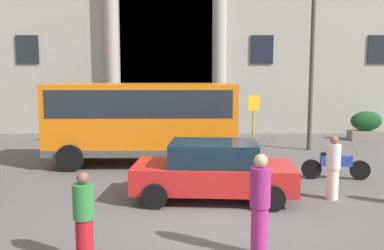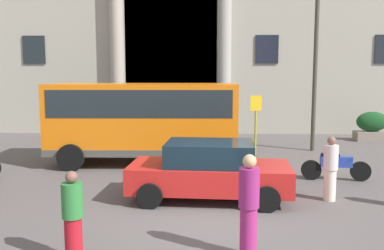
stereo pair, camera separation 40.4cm
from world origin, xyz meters
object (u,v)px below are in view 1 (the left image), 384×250
Objects in this scene: motorcycle_near_kerb at (334,165)px; hedge_planter_far_west at (366,126)px; bus_stop_sign at (253,118)px; pedestrian_man_crossing at (84,218)px; white_taxi_kerbside at (213,170)px; orange_minibus at (143,116)px; lamppost_plaza_centre at (312,45)px; pedestrian_child_trailing at (260,205)px; hedge_planter_west at (198,126)px; hedge_planter_entrance_left at (75,126)px; pedestrian_woman_with_bag at (333,168)px.

hedge_planter_far_west is at bearing 66.91° from motorcycle_near_kerb.
bus_stop_sign is 10.53m from pedestrian_man_crossing.
motorcycle_near_kerb is (3.80, 2.00, -0.29)m from white_taxi_kerbside.
lamppost_plaza_centre is at bearing 20.52° from orange_minibus.
pedestrian_child_trailing is at bearing -97.72° from bus_stop_sign.
lamppost_plaza_centre is (2.52, 0.95, 2.92)m from bus_stop_sign.
bus_stop_sign is 1.29× the size of pedestrian_child_trailing.
motorcycle_near_kerb is (6.10, -2.28, -1.25)m from orange_minibus.
hedge_planter_west is 12.89m from pedestrian_man_crossing.
white_taxi_kerbside is (-7.96, -9.62, 0.07)m from hedge_planter_far_west.
hedge_planter_entrance_left is at bearing 127.49° from white_taxi_kerbside.
pedestrian_child_trailing reaches higher than pedestrian_woman_with_bag.
orange_minibus is 3.59× the size of pedestrian_child_trailing.
orange_minibus is at bearing -158.40° from lamppost_plaza_centre.
hedge_planter_far_west is 0.87× the size of pedestrian_child_trailing.
orange_minibus is 7.94m from pedestrian_man_crossing.
lamppost_plaza_centre is (-3.54, -2.68, 3.71)m from hedge_planter_far_west.
hedge_planter_far_west is at bearing 30.92° from bus_stop_sign.
hedge_planter_entrance_left is 14.07m from hedge_planter_far_west.
white_taxi_kerbside is at bearing -146.69° from motorcycle_near_kerb.
hedge_planter_entrance_left is at bearing 158.65° from bus_stop_sign.
pedestrian_woman_with_bag is at bearing -116.99° from hedge_planter_far_west.
orange_minibus is 0.87× the size of lamppost_plaza_centre.
lamppost_plaza_centre reaches higher than pedestrian_woman_with_bag.
hedge_planter_entrance_left is 14.17m from pedestrian_child_trailing.
motorcycle_near_kerb is 6.35m from lamppost_plaza_centre.
hedge_planter_entrance_left is at bearing -177.94° from hedge_planter_far_west.
lamppost_plaza_centre reaches higher than pedestrian_child_trailing.
lamppost_plaza_centre is (1.37, 6.96, 3.57)m from pedestrian_woman_with_bag.
hedge_planter_west is 0.85× the size of pedestrian_child_trailing.
pedestrian_child_trailing is (2.94, -7.63, -0.77)m from orange_minibus.
white_taxi_kerbside reaches higher than motorcycle_near_kerb.
pedestrian_man_crossing reaches higher than hedge_planter_far_west.
orange_minibus is 4.55m from bus_stop_sign.
motorcycle_near_kerb is (-4.17, -7.62, -0.23)m from hedge_planter_far_west.
pedestrian_child_trailing is 11.50m from lamppost_plaza_centre.
bus_stop_sign is at bearing -55.41° from hedge_planter_west.
hedge_planter_west is (2.06, 4.83, -0.96)m from orange_minibus.
pedestrian_woman_with_bag is (9.15, -9.14, 0.05)m from hedge_planter_entrance_left.
hedge_planter_west is 9.70m from pedestrian_woman_with_bag.
bus_stop_sign is 0.57× the size of white_taxi_kerbside.
motorcycle_near_kerb is at bearing -97.26° from lamppost_plaza_centre.
lamppost_plaza_centre is (3.79, 10.30, 3.46)m from pedestrian_child_trailing.
pedestrian_child_trailing reaches higher than hedge_planter_entrance_left.
hedge_planter_west is at bearing 125.19° from motorcycle_near_kerb.
hedge_planter_entrance_left reaches higher than motorcycle_near_kerb.
hedge_planter_entrance_left is 13.26m from pedestrian_man_crossing.
pedestrian_woman_with_bag is (2.42, 3.33, -0.11)m from pedestrian_child_trailing.
pedestrian_woman_with_bag is (5.36, -4.30, -0.88)m from orange_minibus.
bus_stop_sign is 4.54m from motorcycle_near_kerb.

